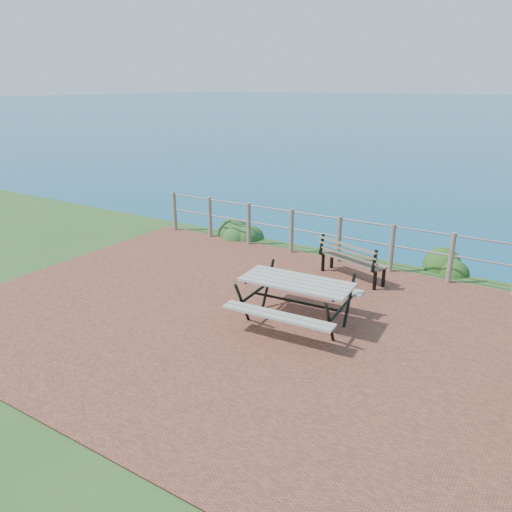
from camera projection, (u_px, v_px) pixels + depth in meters
The scene contains 6 objects.
ground at pixel (255, 321), 8.15m from camera, with size 10.00×7.00×0.12m, color brown.
safety_railing at pixel (339, 237), 10.63m from camera, with size 9.40×0.10×1.00m.
picnic_table at pixel (296, 297), 7.87m from camera, with size 1.79×1.51×0.74m.
park_bench at pixel (353, 254), 9.70m from camera, with size 1.45×0.77×0.80m.
shrub_lip_west at pixel (239, 238), 12.53m from camera, with size 0.88×0.88×0.66m, color #1F5423.
shrub_lip_east at pixel (444, 267), 10.50m from camera, with size 0.79×0.79×0.54m, color #184214.
Camera 1 is at (3.93, -6.21, 3.67)m, focal length 35.00 mm.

